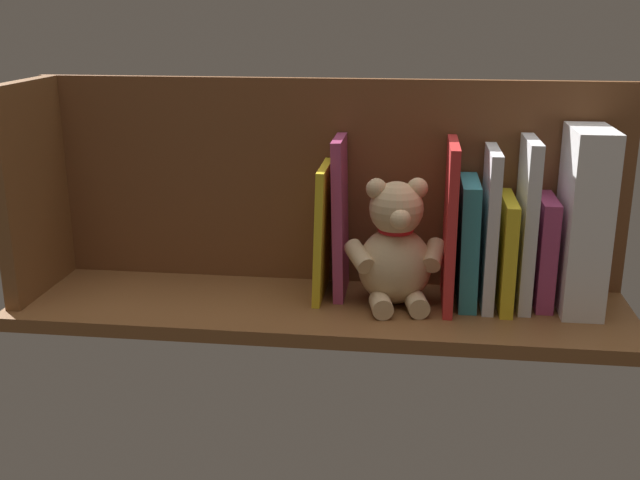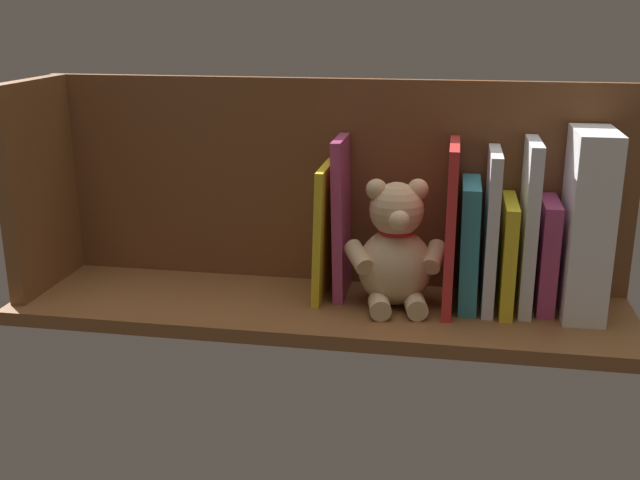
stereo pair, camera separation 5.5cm
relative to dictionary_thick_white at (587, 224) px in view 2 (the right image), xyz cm
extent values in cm
cube|color=brown|center=(40.14, 2.92, -15.23)|extent=(97.78, 26.21, 2.20)
cube|color=brown|center=(40.14, -7.94, 3.02)|extent=(97.78, 1.50, 34.30)
cube|color=brown|center=(87.03, 2.92, 3.02)|extent=(2.40, 20.21, 34.30)
cube|color=white|center=(0.00, 0.00, 0.00)|extent=(6.18, 13.37, 28.26)
cube|color=#B23F72|center=(5.27, -1.24, -5.53)|extent=(2.63, 11.09, 17.19)
cube|color=silver|center=(8.43, -0.63, -0.96)|extent=(1.97, 12.31, 26.34)
cube|color=yellow|center=(11.26, 0.03, -5.48)|extent=(1.96, 13.62, 17.31)
cube|color=silver|center=(13.98, -0.34, -1.77)|extent=(1.76, 12.89, 24.72)
cube|color=teal|center=(17.10, -0.52, -4.24)|extent=(3.04, 12.54, 19.81)
cube|color=red|center=(20.08, 0.65, -1.21)|extent=(1.47, 14.88, 25.83)
ellipsoid|color=#D1B284|center=(28.41, 1.55, -7.98)|extent=(13.42, 12.44, 12.30)
sphere|color=#D1B284|center=(28.41, 1.55, 1.34)|extent=(8.46, 8.46, 8.46)
sphere|color=#D1B284|center=(25.29, 0.96, 4.51)|extent=(3.27, 3.27, 3.27)
sphere|color=#D1B284|center=(31.53, 2.13, 4.51)|extent=(3.27, 3.27, 3.27)
sphere|color=beige|center=(27.74, 5.08, 0.71)|extent=(3.27, 3.27, 3.27)
cylinder|color=#D1B284|center=(22.38, 1.98, -5.83)|extent=(3.82, 6.43, 4.55)
cylinder|color=#D1B284|center=(33.87, 4.14, -5.83)|extent=(5.56, 6.67, 4.55)
cylinder|color=#D1B284|center=(24.72, 6.17, -12.49)|extent=(4.06, 5.14, 3.27)
cylinder|color=#D1B284|center=(30.16, 7.20, -12.49)|extent=(4.06, 5.14, 3.27)
torus|color=red|center=(28.41, 1.55, -2.02)|extent=(6.55, 6.55, 0.96)
cube|color=#B23F72|center=(37.43, -1.48, -1.24)|extent=(2.21, 10.62, 25.80)
cube|color=yellow|center=(39.72, -0.39, -3.35)|extent=(1.93, 12.80, 21.59)
camera|label=1|loc=(25.76, 115.79, 31.32)|focal=42.74mm
camera|label=2|loc=(20.30, 114.96, 31.32)|focal=42.74mm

